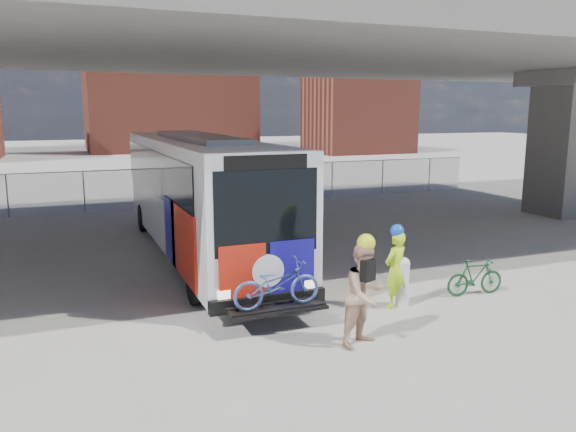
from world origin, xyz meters
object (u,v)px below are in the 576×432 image
cyclist_hivis (396,268)px  bus (199,187)px  cyclist_tan (365,293)px  bike_parked (475,277)px  bollard (403,280)px

cyclist_hivis → bus: bearing=-84.0°
cyclist_tan → bike_parked: size_ratio=1.44×
cyclist_tan → bike_parked: cyclist_tan is taller
bus → bollard: bus is taller
cyclist_tan → bollard: bearing=18.3°
bollard → cyclist_tan: size_ratio=0.53×
cyclist_hivis → cyclist_tan: (-1.67, -1.54, 0.09)m
bus → cyclist_hivis: bus is taller
bollard → bike_parked: 2.06m
bus → bike_parked: (5.20, -6.32, -1.66)m
cyclist_hivis → bike_parked: size_ratio=1.28×
bus → bike_parked: bearing=-50.5°
bus → cyclist_tan: (1.28, -7.86, -1.09)m
bollard → cyclist_tan: cyclist_tan is taller
bollard → cyclist_hivis: size_ratio=0.60×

